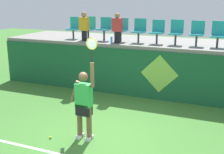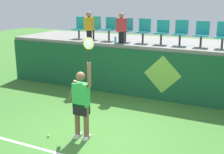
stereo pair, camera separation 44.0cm
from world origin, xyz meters
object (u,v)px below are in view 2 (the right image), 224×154
at_px(water_bottle, 115,40).
at_px(stadium_chair_0, 80,27).
at_px(stadium_chair_7, 202,33).
at_px(tennis_player, 81,102).
at_px(tennis_ball, 48,136).
at_px(spectator_2, 121,28).
at_px(stadium_chair_3, 126,28).
at_px(stadium_chair_8, 223,34).
at_px(stadium_chair_5, 162,31).
at_px(stadium_chair_6, 181,31).
at_px(stadium_chair_1, 94,27).
at_px(stadium_chair_4, 144,30).
at_px(stadium_chair_2, 110,27).
at_px(spectator_0, 89,26).

relative_size(water_bottle, stadium_chair_0, 0.30).
bearing_deg(stadium_chair_7, tennis_player, -114.05).
distance_m(tennis_ball, spectator_2, 4.85).
distance_m(stadium_chair_3, stadium_chair_8, 3.36).
distance_m(water_bottle, stadium_chair_3, 0.79).
distance_m(stadium_chair_5, stadium_chair_7, 1.34).
distance_m(stadium_chair_6, stadium_chair_7, 0.69).
bearing_deg(tennis_player, stadium_chair_7, 65.95).
bearing_deg(water_bottle, stadium_chair_7, 14.14).
bearing_deg(stadium_chair_7, stadium_chair_3, -179.96).
relative_size(stadium_chair_1, stadium_chair_4, 1.02).
bearing_deg(stadium_chair_6, stadium_chair_8, 0.11).
height_order(stadium_chair_2, stadium_chair_4, stadium_chair_2).
bearing_deg(stadium_chair_6, stadium_chair_1, 179.99).
height_order(stadium_chair_7, stadium_chair_8, stadium_chair_8).
relative_size(stadium_chair_6, stadium_chair_7, 1.02).
xyz_separation_m(stadium_chair_2, spectator_0, (-0.66, -0.40, 0.07)).
height_order(tennis_ball, stadium_chair_8, stadium_chair_8).
height_order(tennis_ball, spectator_2, spectator_2).
bearing_deg(tennis_player, spectator_0, 117.60).
bearing_deg(stadium_chair_4, stadium_chair_7, -0.04).
relative_size(tennis_ball, stadium_chair_1, 0.08).
xyz_separation_m(stadium_chair_6, spectator_0, (-3.33, -0.40, 0.09)).
distance_m(stadium_chair_5, spectator_2, 1.42).
relative_size(stadium_chair_1, stadium_chair_8, 1.03).
xyz_separation_m(stadium_chair_1, stadium_chair_7, (4.02, -0.00, -0.02)).
relative_size(tennis_player, water_bottle, 9.98).
bearing_deg(stadium_chair_8, stadium_chair_3, -179.90).
bearing_deg(stadium_chair_8, stadium_chair_0, -179.98).
xyz_separation_m(stadium_chair_5, spectator_2, (-1.35, -0.42, 0.09)).
bearing_deg(stadium_chair_1, stadium_chair_0, 179.98).
distance_m(stadium_chair_3, spectator_0, 1.39).
distance_m(stadium_chair_6, stadium_chair_8, 1.36).
bearing_deg(stadium_chair_0, stadium_chair_6, -0.01).
bearing_deg(stadium_chair_3, spectator_0, -163.37).
height_order(tennis_player, stadium_chair_2, stadium_chair_2).
relative_size(stadium_chair_5, stadium_chair_6, 0.97).
xyz_separation_m(stadium_chair_0, stadium_chair_7, (4.67, -0.00, 0.01)).
bearing_deg(stadium_chair_3, stadium_chair_4, 0.25).
height_order(stadium_chair_0, stadium_chair_6, stadium_chair_6).
relative_size(tennis_ball, stadium_chair_0, 0.08).
height_order(tennis_player, spectator_2, spectator_2).
xyz_separation_m(water_bottle, stadium_chair_6, (2.10, 0.70, 0.34)).
relative_size(tennis_ball, stadium_chair_8, 0.08).
distance_m(tennis_ball, stadium_chair_3, 5.19).
height_order(stadium_chair_5, stadium_chair_8, stadium_chair_8).
distance_m(stadium_chair_2, stadium_chair_3, 0.66).
bearing_deg(stadium_chair_8, stadium_chair_2, -179.91).
distance_m(stadium_chair_3, stadium_chair_7, 2.69).
bearing_deg(stadium_chair_6, spectator_0, -173.15).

